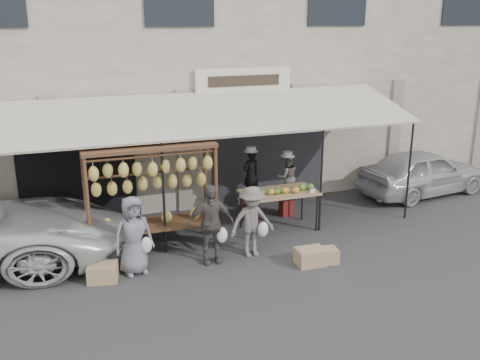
# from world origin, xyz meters

# --- Properties ---
(ground_plane) EXTENTS (90.00, 90.00, 0.00)m
(ground_plane) POSITION_xyz_m (0.00, 0.00, 0.00)
(ground_plane) COLOR #2D2D30
(shophouse) EXTENTS (24.00, 6.15, 7.30)m
(shophouse) POSITION_xyz_m (-0.00, 6.50, 3.65)
(shophouse) COLOR beige
(shophouse) RESTS_ON ground_plane
(awning) EXTENTS (10.00, 2.35, 2.92)m
(awning) POSITION_xyz_m (0.01, 2.28, 2.57)
(awning) COLOR beige
(awning) RESTS_ON ground_plane
(banana_rack) EXTENTS (2.60, 0.90, 2.24)m
(banana_rack) POSITION_xyz_m (-1.21, 1.33, 1.57)
(banana_rack) COLOR #462D1B
(banana_rack) RESTS_ON ground_plane
(produce_table) EXTENTS (1.70, 0.90, 1.04)m
(produce_table) POSITION_xyz_m (1.67, 1.49, 0.88)
(produce_table) COLOR tan
(produce_table) RESTS_ON ground_plane
(vendor_left) EXTENTS (0.50, 0.39, 1.21)m
(vendor_left) POSITION_xyz_m (1.33, 2.42, 1.07)
(vendor_left) COLOR black
(vendor_left) RESTS_ON stool_left
(vendor_right) EXTENTS (0.57, 0.46, 1.12)m
(vendor_right) POSITION_xyz_m (2.21, 2.29, 0.96)
(vendor_right) COLOR #625A55
(vendor_right) RESTS_ON stool_right
(customer_left) EXTENTS (0.81, 0.60, 1.51)m
(customer_left) POSITION_xyz_m (-1.73, 0.45, 0.75)
(customer_left) COLOR slate
(customer_left) RESTS_ON ground_plane
(customer_mid) EXTENTS (0.95, 0.44, 1.59)m
(customer_mid) POSITION_xyz_m (-0.26, 0.43, 0.79)
(customer_mid) COLOR #504A46
(customer_mid) RESTS_ON ground_plane
(customer_right) EXTENTS (0.97, 0.60, 1.45)m
(customer_right) POSITION_xyz_m (0.60, 0.43, 0.72)
(customer_right) COLOR #67625D
(customer_right) RESTS_ON ground_plane
(stool_left) EXTENTS (0.36, 0.36, 0.47)m
(stool_left) POSITION_xyz_m (1.33, 2.42, 0.23)
(stool_left) COLOR maroon
(stool_left) RESTS_ON ground_plane
(stool_right) EXTENTS (0.36, 0.36, 0.40)m
(stool_right) POSITION_xyz_m (2.21, 2.29, 0.20)
(stool_right) COLOR maroon
(stool_right) RESTS_ON ground_plane
(crate_near_a) EXTENTS (0.56, 0.44, 0.33)m
(crate_near_a) POSITION_xyz_m (1.52, -0.35, 0.16)
(crate_near_a) COLOR tan
(crate_near_a) RESTS_ON ground_plane
(crate_near_b) EXTENTS (0.51, 0.41, 0.28)m
(crate_near_b) POSITION_xyz_m (1.84, -0.36, 0.14)
(crate_near_b) COLOR tan
(crate_near_b) RESTS_ON ground_plane
(crate_far) EXTENTS (0.61, 0.51, 0.32)m
(crate_far) POSITION_xyz_m (-2.34, 0.33, 0.16)
(crate_far) COLOR tan
(crate_far) RESTS_ON ground_plane
(sedan) EXTENTS (3.81, 1.91, 1.25)m
(sedan) POSITION_xyz_m (6.33, 2.53, 0.62)
(sedan) COLOR #AEAEB4
(sedan) RESTS_ON ground_plane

